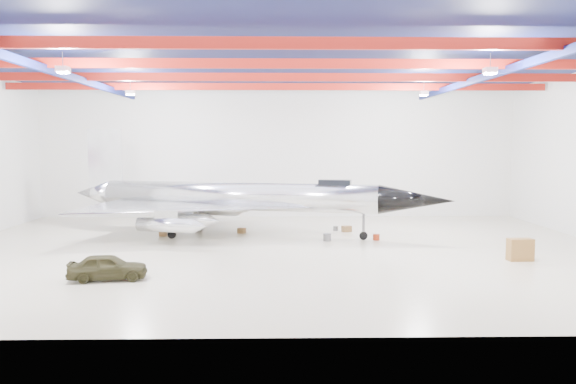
{
  "coord_description": "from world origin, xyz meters",
  "views": [
    {
      "loc": [
        -0.05,
        -32.63,
        6.28
      ],
      "look_at": [
        0.62,
        2.0,
        3.25
      ],
      "focal_mm": 35.0,
      "sensor_mm": 36.0,
      "label": 1
    }
  ],
  "objects": [
    {
      "name": "oil_barrel",
      "position": [
        -2.54,
        6.21,
        0.18
      ],
      "size": [
        0.63,
        0.57,
        0.36
      ],
      "primitive_type": "cube",
      "rotation": [
        0.0,
        0.0,
        -0.38
      ],
      "color": "olive",
      "rests_on": "floor"
    },
    {
      "name": "wall_back",
      "position": [
        0.0,
        15.0,
        5.5
      ],
      "size": [
        40.0,
        0.0,
        40.0
      ],
      "primitive_type": "plane",
      "rotation": [
        1.57,
        0.0,
        0.0
      ],
      "color": "silver",
      "rests_on": "floor"
    },
    {
      "name": "crate_ply",
      "position": [
        -7.78,
        5.05,
        0.16
      ],
      "size": [
        0.52,
        0.44,
        0.32
      ],
      "primitive_type": "cube",
      "rotation": [
        0.0,
        0.0,
        -0.17
      ],
      "color": "olive",
      "rests_on": "floor"
    },
    {
      "name": "ceiling",
      "position": [
        0.0,
        0.0,
        11.0
      ],
      "size": [
        40.0,
        40.0,
        0.0
      ],
      "primitive_type": "plane",
      "rotation": [
        3.14,
        0.0,
        0.0
      ],
      "color": "#0A0F38",
      "rests_on": "wall_back"
    },
    {
      "name": "spares_box",
      "position": [
        4.14,
        7.21,
        0.16
      ],
      "size": [
        0.4,
        0.4,
        0.32
      ],
      "primitive_type": "cylinder",
      "rotation": [
        0.0,
        0.0,
        -0.14
      ],
      "color": "#59595B",
      "rests_on": "floor"
    },
    {
      "name": "jeep",
      "position": [
        -7.86,
        -7.1,
        0.6
      ],
      "size": [
        3.72,
        1.96,
        1.21
      ],
      "primitive_type": "imported",
      "rotation": [
        0.0,
        0.0,
        1.73
      ],
      "color": "#333019",
      "rests_on": "floor"
    },
    {
      "name": "jet_aircraft",
      "position": [
        -2.79,
        5.47,
        2.39
      ],
      "size": [
        26.28,
        18.47,
        7.27
      ],
      "rotation": [
        0.0,
        0.0,
        -0.25
      ],
      "color": "silver",
      "rests_on": "floor"
    },
    {
      "name": "engine_drum",
      "position": [
        3.16,
        3.0,
        0.23
      ],
      "size": [
        0.64,
        0.64,
        0.47
      ],
      "primitive_type": "cylinder",
      "rotation": [
        0.0,
        0.0,
        -0.28
      ],
      "color": "#59595B",
      "rests_on": "floor"
    },
    {
      "name": "tool_chest",
      "position": [
        6.37,
        3.22,
        0.2
      ],
      "size": [
        0.54,
        0.54,
        0.39
      ],
      "primitive_type": "cylinder",
      "rotation": [
        0.0,
        0.0,
        -0.27
      ],
      "color": "maroon",
      "rests_on": "floor"
    },
    {
      "name": "floor",
      "position": [
        0.0,
        0.0,
        0.0
      ],
      "size": [
        40.0,
        40.0,
        0.0
      ],
      "primitive_type": "plane",
      "color": "beige",
      "rests_on": "ground"
    },
    {
      "name": "ceiling_structure",
      "position": [
        0.0,
        0.0,
        10.32
      ],
      "size": [
        39.5,
        29.5,
        1.08
      ],
      "color": "maroon",
      "rests_on": "ceiling"
    },
    {
      "name": "desk",
      "position": [
        12.95,
        -3.28,
        0.6
      ],
      "size": [
        1.34,
        0.73,
        1.19
      ],
      "primitive_type": "cube",
      "rotation": [
        0.0,
        0.0,
        0.06
      ],
      "color": "brown",
      "rests_on": "floor"
    },
    {
      "name": "parts_bin",
      "position": [
        4.87,
        6.69,
        0.21
      ],
      "size": [
        0.74,
        0.67,
        0.43
      ],
      "primitive_type": "cube",
      "rotation": [
        0.0,
        0.0,
        0.37
      ],
      "color": "olive",
      "rests_on": "floor"
    }
  ]
}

